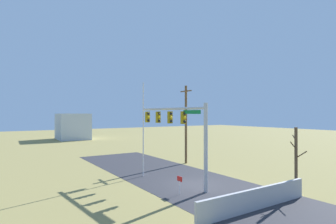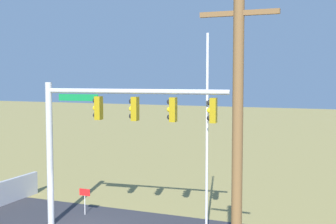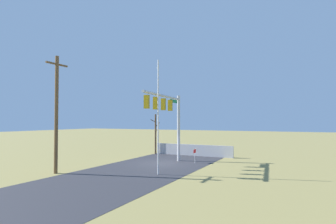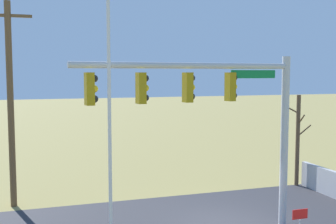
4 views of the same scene
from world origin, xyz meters
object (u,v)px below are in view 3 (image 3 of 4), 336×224
flagpole (158,117)px  open_sign (195,153)px  utility_pole (56,112)px  signal_mast (169,112)px  bare_tree (156,134)px

flagpole → open_sign: bearing=-4.2°
utility_pole → open_sign: bearing=-39.0°
signal_mast → bare_tree: bearing=37.2°
signal_mast → bare_tree: size_ratio=1.73×
flagpole → open_sign: (6.06, -0.45, -3.16)m
flagpole → utility_pole: 7.41m
signal_mast → open_sign: size_ratio=6.42×
bare_tree → signal_mast: bearing=-142.8°
bare_tree → open_sign: size_ratio=3.71×
signal_mast → flagpole: size_ratio=0.96×
utility_pole → bare_tree: (13.29, -0.82, -2.10)m
signal_mast → open_sign: 4.46m
utility_pole → open_sign: 12.06m
bare_tree → flagpole: bearing=-150.0°
flagpole → utility_pole: utility_pole is taller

